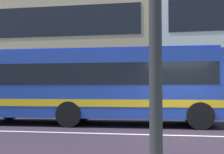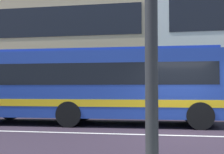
% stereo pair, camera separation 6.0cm
% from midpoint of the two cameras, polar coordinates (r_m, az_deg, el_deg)
% --- Properties ---
extents(ground_plane, '(160.00, 160.00, 0.00)m').
position_cam_midpoint_polar(ground_plane, '(9.31, 14.45, -11.49)').
color(ground_plane, '#2B212C').
extents(lane_centre_line, '(60.00, 0.16, 0.01)m').
position_cam_midpoint_polar(lane_centre_line, '(9.31, 14.45, -11.47)').
color(lane_centre_line, silver).
rests_on(lane_centre_line, ground_plane).
extents(hedge_row_far, '(17.42, 1.10, 1.14)m').
position_cam_midpoint_polar(hedge_row_far, '(15.83, -1.10, -5.80)').
color(hedge_row_far, '#2F592D').
rests_on(hedge_row_far, ground_plane).
extents(apartment_block_left, '(24.52, 8.45, 11.16)m').
position_cam_midpoint_polar(apartment_block_left, '(26.96, -18.48, 6.33)').
color(apartment_block_left, tan).
rests_on(apartment_block_left, ground_plane).
extents(transit_bus, '(10.65, 2.82, 3.10)m').
position_cam_midpoint_polar(transit_bus, '(12.01, -4.36, -1.35)').
color(transit_bus, '#213E9B').
rests_on(transit_bus, ground_plane).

